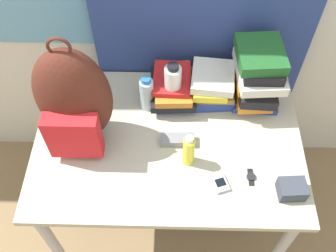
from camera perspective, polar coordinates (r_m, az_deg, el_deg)
The scene contains 12 objects.
desk at distance 1.82m, azimuth 0.00°, elevation -3.52°, with size 1.19×0.81×0.76m.
backpack at distance 1.61m, azimuth -13.52°, elevation 3.62°, with size 0.31×0.26×0.56m.
book_stack_left at distance 1.85m, azimuth 0.71°, elevation 5.66°, with size 0.22×0.27×0.13m.
book_stack_center at distance 1.85m, azimuth 6.18°, elevation 5.97°, with size 0.23×0.25×0.17m.
book_stack_right at distance 1.82m, azimuth 12.81°, elevation 7.25°, with size 0.23×0.29×0.31m.
water_bottle at distance 1.79m, azimuth -3.09°, elevation 4.71°, with size 0.06×0.06×0.19m.
sports_bottle at distance 1.77m, azimuth 0.69°, elevation 5.71°, with size 0.08×0.08×0.26m.
sunscreen_bottle at distance 1.62m, azimuth 3.02°, elevation -3.59°, with size 0.05×0.05×0.18m.
cell_phone at distance 1.64m, azimuth 7.60°, elevation -8.25°, with size 0.08×0.09×0.02m.
sunglasses_case at distance 1.72m, azimuth 1.38°, elevation -2.02°, with size 0.15×0.06×0.04m.
camera_pouch at distance 1.66m, azimuth 17.53°, elevation -8.73°, with size 0.11×0.09×0.06m.
wristwatch at distance 1.68m, azimuth 11.94°, elevation -7.24°, with size 0.04×0.08×0.01m.
Camera 1 is at (0.02, -0.57, 2.21)m, focal length 42.00 mm.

